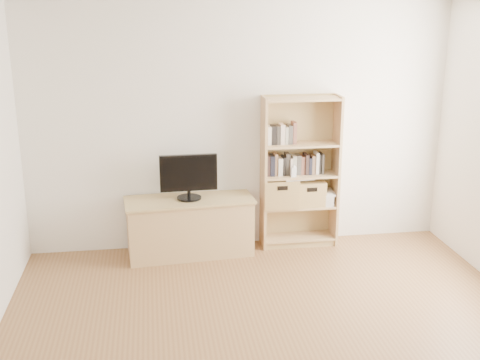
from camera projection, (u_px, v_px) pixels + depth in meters
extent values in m
cube|color=white|center=(240.00, 128.00, 6.35)|extent=(4.50, 0.02, 2.60)
cube|color=tan|center=(190.00, 228.00, 6.33)|extent=(1.32, 0.59, 0.59)
cube|color=tan|center=(300.00, 172.00, 6.44)|extent=(0.82, 0.29, 1.64)
cube|color=black|center=(189.00, 177.00, 6.17)|extent=(0.59, 0.06, 0.46)
cube|color=#302220|center=(300.00, 164.00, 6.43)|extent=(0.81, 0.20, 0.22)
cube|color=#302220|center=(284.00, 134.00, 6.31)|extent=(0.40, 0.15, 0.21)
cube|color=white|center=(294.00, 172.00, 6.33)|extent=(0.05, 0.03, 0.10)
cube|color=tan|center=(280.00, 192.00, 6.47)|extent=(0.38, 0.31, 0.31)
cube|color=tan|center=(308.00, 193.00, 6.52)|extent=(0.33, 0.28, 0.27)
cube|color=silver|center=(298.00, 177.00, 6.43)|extent=(0.32, 0.23, 0.02)
cube|color=beige|center=(325.00, 198.00, 6.56)|extent=(0.24, 0.30, 0.12)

